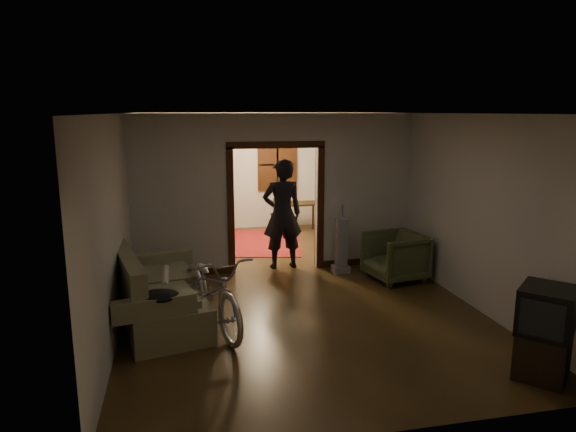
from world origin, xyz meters
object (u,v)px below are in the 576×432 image
object	(u,v)px
locker	(191,195)
desk	(298,218)
armchair	(395,256)
sofa	(157,286)
bicycle	(212,289)
person	(282,214)

from	to	relation	value
locker	desk	world-z (taller)	locker
armchair	desk	bearing A→B (deg)	-178.27
sofa	locker	size ratio (longest dim) A/B	1.16
desk	bicycle	bearing A→B (deg)	-128.25
bicycle	desk	bearing A→B (deg)	48.01
bicycle	person	world-z (taller)	person
person	locker	size ratio (longest dim) A/B	1.06
locker	desk	xyz separation A→B (m)	(2.48, -0.15, -0.60)
person	locker	bearing A→B (deg)	-65.15
bicycle	sofa	bearing A→B (deg)	135.78
armchair	locker	size ratio (longest dim) A/B	0.48
person	desk	size ratio (longest dim) A/B	2.14
bicycle	armchair	bearing A→B (deg)	5.55
sofa	desk	distance (m)	5.67
bicycle	armchair	world-z (taller)	bicycle
locker	sofa	bearing A→B (deg)	-82.91
sofa	armchair	size ratio (longest dim) A/B	2.44
armchair	person	world-z (taller)	person
sofa	armchair	xyz separation A→B (m)	(3.89, 0.96, -0.10)
bicycle	person	bearing A→B (deg)	42.08
locker	desk	distance (m)	2.56
desk	person	bearing A→B (deg)	-122.39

